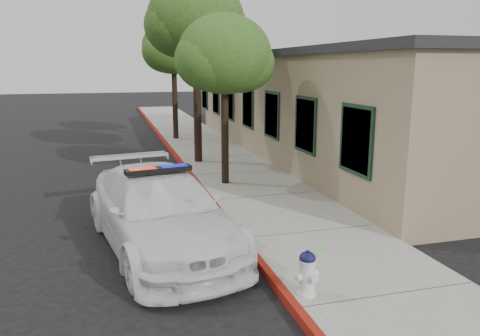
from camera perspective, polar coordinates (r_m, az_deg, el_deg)
name	(u,v)px	position (r m, az deg, el deg)	size (l,w,h in m)	color
ground	(240,245)	(9.95, -0.05, -9.37)	(120.00, 120.00, 0.00)	black
sidewalk	(266,198)	(13.09, 3.15, -3.67)	(3.20, 60.00, 0.15)	gray
red_curb	(212,202)	(12.69, -3.46, -4.16)	(0.14, 60.00, 0.16)	maroon
clapboard_building	(335,104)	(20.18, 11.51, 7.67)	(7.30, 20.89, 4.24)	#92775F
police_car	(160,211)	(9.69, -9.70, -5.15)	(3.15, 5.79, 1.71)	white
fire_hydrant	(307,273)	(7.56, 8.17, -12.51)	(0.42, 0.37, 0.73)	silver
street_tree_near	(225,58)	(14.03, -1.88, 13.23)	(3.01, 2.75, 5.03)	black
street_tree_mid	(196,24)	(17.55, -5.32, 17.03)	(3.78, 3.46, 6.61)	black
street_tree_far	(174,50)	(23.33, -8.01, 14.01)	(3.19, 3.00, 5.67)	black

